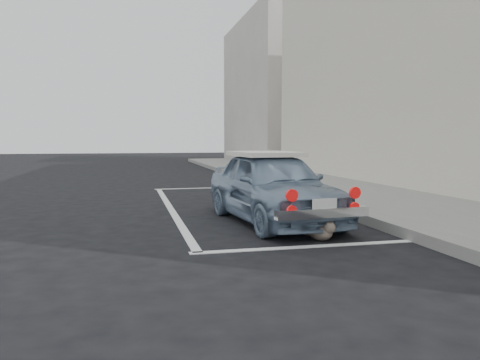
# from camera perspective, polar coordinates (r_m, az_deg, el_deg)

# --- Properties ---
(ground) EXTENTS (80.00, 80.00, 0.00)m
(ground) POSITION_cam_1_polar(r_m,az_deg,el_deg) (6.04, 2.70, -7.33)
(ground) COLOR black
(ground) RESTS_ON ground
(sidewalk) EXTENTS (2.80, 40.00, 0.15)m
(sidewalk) POSITION_cam_1_polar(r_m,az_deg,el_deg) (9.15, 18.69, -2.90)
(sidewalk) COLOR slate
(sidewalk) RESTS_ON ground
(shop_building) EXTENTS (3.50, 18.00, 7.00)m
(shop_building) POSITION_cam_1_polar(r_m,az_deg,el_deg) (12.72, 26.53, 14.41)
(shop_building) COLOR beige
(shop_building) RESTS_ON ground
(building_far) EXTENTS (3.50, 10.00, 8.00)m
(building_far) POSITION_cam_1_polar(r_m,az_deg,el_deg) (27.02, 3.90, 10.72)
(building_far) COLOR #B1A8A0
(building_far) RESTS_ON ground
(pline_rear) EXTENTS (3.00, 0.12, 0.01)m
(pline_rear) POSITION_cam_1_polar(r_m,az_deg,el_deg) (5.74, 8.95, -8.00)
(pline_rear) COLOR silver
(pline_rear) RESTS_ON ground
(pline_front) EXTENTS (3.00, 0.12, 0.01)m
(pline_front) POSITION_cam_1_polar(r_m,az_deg,el_deg) (12.42, -3.43, -0.97)
(pline_front) COLOR silver
(pline_front) RESTS_ON ground
(pline_side) EXTENTS (0.12, 7.00, 0.01)m
(pline_side) POSITION_cam_1_polar(r_m,az_deg,el_deg) (8.79, -8.46, -3.47)
(pline_side) COLOR silver
(pline_side) RESTS_ON ground
(retro_coupe) EXTENTS (1.63, 3.40, 1.12)m
(retro_coupe) POSITION_cam_1_polar(r_m,az_deg,el_deg) (7.27, 3.99, -0.73)
(retro_coupe) COLOR #7790A9
(retro_coupe) RESTS_ON ground
(cat) EXTENTS (0.36, 0.51, 0.29)m
(cat) POSITION_cam_1_polar(r_m,az_deg,el_deg) (6.07, 9.90, -6.08)
(cat) COLOR #706355
(cat) RESTS_ON ground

